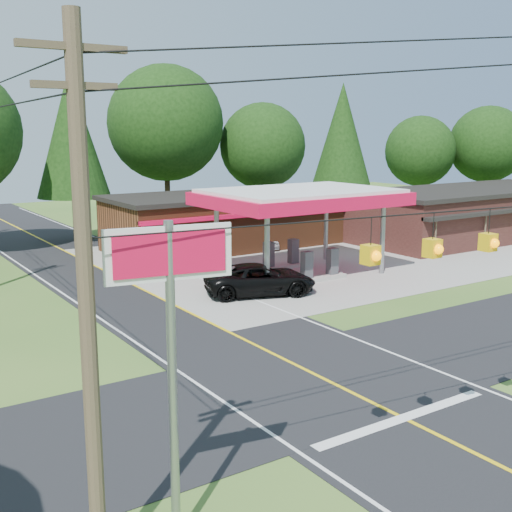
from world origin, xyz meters
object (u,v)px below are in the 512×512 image
gas_canopy (300,200)px  big_stop_sign (171,311)px  suv_car (260,280)px  sedan_car (264,239)px

gas_canopy → big_stop_sign: 24.71m
gas_canopy → suv_car: (-4.50, -2.60, -3.49)m
suv_car → sedan_car: 12.99m
gas_canopy → suv_car: gas_canopy is taller
gas_canopy → suv_car: bearing=-150.0°
gas_canopy → suv_car: 6.26m
gas_canopy → big_stop_sign: size_ratio=1.63×
suv_car → big_stop_sign: size_ratio=0.86×
big_stop_sign → suv_car: bearing=51.1°
sedan_car → gas_canopy: bearing=-91.0°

